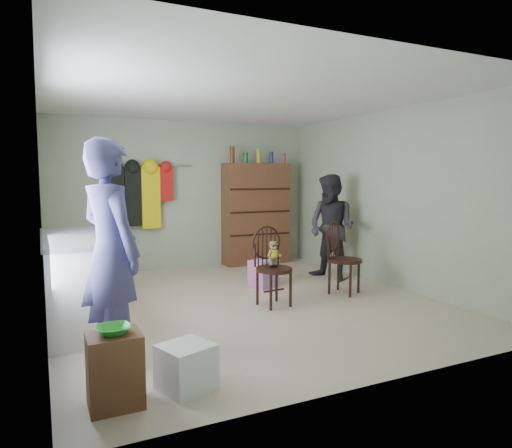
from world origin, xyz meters
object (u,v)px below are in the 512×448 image
dresser (256,213)px  counter (76,280)px  chair_far (341,255)px  chair_front (272,262)px

dresser → counter: bearing=-144.3°
counter → chair_far: 3.30m
counter → dresser: (3.20, 2.30, 0.44)m
counter → chair_front: bearing=-6.5°
chair_front → dresser: size_ratio=0.46×
chair_far → counter: bearing=147.1°
counter → chair_far: bearing=-2.3°
chair_front → counter: bearing=166.8°
counter → chair_front: size_ratio=1.94×
counter → chair_front: (2.20, -0.25, 0.06)m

